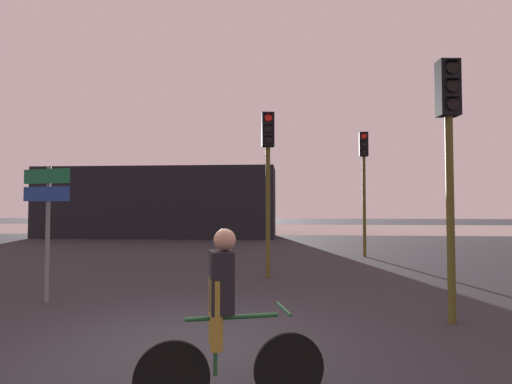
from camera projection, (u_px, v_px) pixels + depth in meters
name	position (u px, v px, depth m)	size (l,w,h in m)	color
ground_plane	(187.00, 350.00, 5.05)	(120.00, 120.00, 0.00)	#28282D
water_strip	(271.00, 229.00, 34.02)	(80.00, 16.00, 0.01)	#9E937F
distant_building	(159.00, 203.00, 24.63)	(14.26, 4.00, 4.21)	black
traffic_light_near_right	(449.00, 138.00, 6.34)	(0.34, 0.36, 4.17)	#4C4719
traffic_light_far_right	(364.00, 170.00, 14.76)	(0.34, 0.35, 4.60)	#4C4719
traffic_light_center	(268.00, 162.00, 10.41)	(0.35, 0.37, 4.30)	#4C4719
direction_sign_post	(47.00, 208.00, 7.67)	(1.08, 0.29, 2.60)	slate
cyclist	(225.00, 319.00, 3.55)	(1.66, 0.61, 1.62)	black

